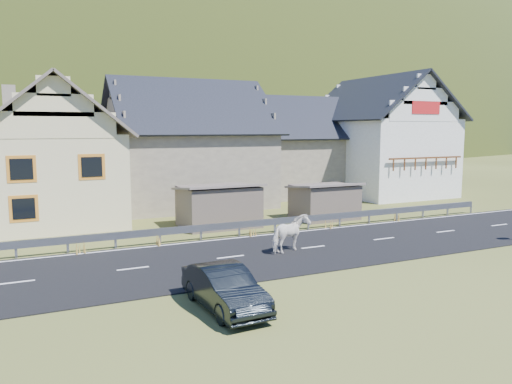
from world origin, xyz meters
TOP-DOWN VIEW (x-y plane):
  - ground at (0.00, 0.00)m, footprint 160.00×160.00m
  - road at (0.00, 0.00)m, footprint 60.00×7.00m
  - lane_markings at (0.00, 0.00)m, footprint 60.00×6.60m
  - guardrail at (-0.00, 3.68)m, footprint 28.10×0.09m
  - shed_left at (-2.00, 6.50)m, footprint 4.30×3.30m
  - shed_right at (4.50, 6.00)m, footprint 3.80×2.90m
  - house_cream at (-10.00, 12.00)m, footprint 7.80×9.80m
  - house_stone_a at (-1.00, 15.00)m, footprint 10.80×9.80m
  - house_stone_b at (9.00, 17.00)m, footprint 9.80×8.80m
  - house_white at (15.00, 14.00)m, footprint 8.80×10.80m
  - mountain at (5.00, 180.00)m, footprint 440.00×280.00m
  - horse at (-1.32, -0.28)m, footprint 1.50×2.06m
  - car at (-6.40, -5.34)m, footprint 1.52×3.92m

SIDE VIEW (x-z plane):
  - mountain at x=5.00m, z-range -150.00..110.00m
  - ground at x=0.00m, z-range 0.00..0.00m
  - road at x=0.00m, z-range 0.00..0.04m
  - lane_markings at x=0.00m, z-range 0.04..0.05m
  - guardrail at x=0.00m, z-range 0.19..0.94m
  - car at x=-6.40m, z-range 0.00..1.27m
  - horse at x=-1.32m, z-range 0.04..1.62m
  - shed_right at x=4.50m, z-range -0.10..2.10m
  - shed_left at x=-2.00m, z-range -0.10..2.30m
  - house_stone_b at x=9.00m, z-range 0.19..8.29m
  - house_cream at x=-10.00m, z-range 0.21..8.51m
  - house_stone_a at x=-1.00m, z-range 0.18..9.08m
  - house_white at x=15.00m, z-range 0.21..9.91m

